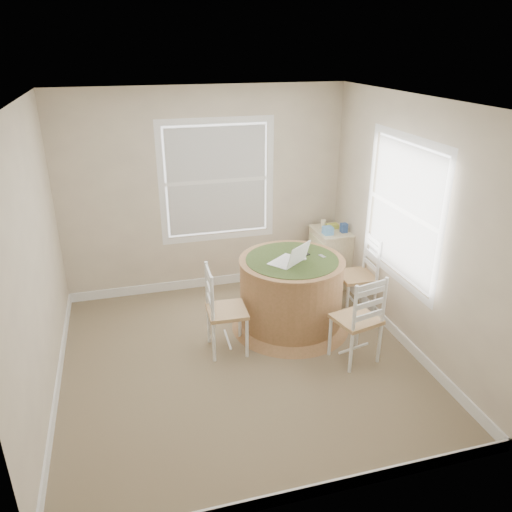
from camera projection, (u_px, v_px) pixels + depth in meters
name	position (u px, v px, depth m)	size (l,w,h in m)	color
room	(252.00, 237.00, 4.87)	(3.64, 3.64, 2.64)	#786B4C
round_table	(291.00, 291.00, 5.65)	(1.36, 1.36, 0.85)	#A37049
chair_left	(227.00, 311.00, 5.20)	(0.42, 0.40, 0.95)	white
chair_near	(356.00, 319.00, 5.05)	(0.42, 0.40, 0.95)	white
chair_right	(356.00, 276.00, 5.97)	(0.42, 0.40, 0.95)	white
laptop	(289.00, 260.00, 5.40)	(0.49, 0.48, 0.26)	white
mouse	(303.00, 258.00, 5.51)	(0.07, 0.11, 0.04)	white
phone	(322.00, 256.00, 5.57)	(0.04, 0.09, 0.02)	#B7BABF
keys	(307.00, 255.00, 5.60)	(0.06, 0.05, 0.03)	black
corner_chest	(329.00, 257.00, 6.71)	(0.44, 0.59, 0.77)	#F5E2B8
tissue_box	(328.00, 231.00, 6.41)	(0.12, 0.12, 0.10)	#5E9DD8
box_yellow	(332.00, 226.00, 6.62)	(0.15, 0.10, 0.06)	#BFC946
box_blue	(344.00, 228.00, 6.47)	(0.08, 0.08, 0.12)	#2D4A87
cup_cream	(323.00, 223.00, 6.68)	(0.07, 0.07, 0.09)	beige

